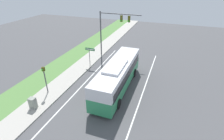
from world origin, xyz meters
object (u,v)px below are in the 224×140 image
object	(u,v)px
bus	(118,74)
street_sign	(90,53)
utility_cabinet	(33,103)
pedestrian_signal	(45,76)
signal_gantry	(112,26)

from	to	relation	value
bus	street_sign	size ratio (longest dim) A/B	3.81
utility_cabinet	street_sign	bearing A→B (deg)	84.27
street_sign	pedestrian_signal	bearing A→B (deg)	-100.29
bus	street_sign	xyz separation A→B (m)	(-5.64, 4.31, 0.15)
pedestrian_signal	street_sign	size ratio (longest dim) A/B	1.15
signal_gantry	street_sign	xyz separation A→B (m)	(-1.82, -4.17, -3.08)
bus	signal_gantry	xyz separation A→B (m)	(-3.82, 8.48, 3.23)
pedestrian_signal	street_sign	distance (m)	8.07
pedestrian_signal	utility_cabinet	world-z (taller)	pedestrian_signal
street_sign	signal_gantry	bearing A→B (deg)	66.43
pedestrian_signal	street_sign	bearing A→B (deg)	79.71
bus	utility_cabinet	xyz separation A→B (m)	(-6.70, -6.29, -1.18)
bus	pedestrian_signal	bearing A→B (deg)	-152.84
utility_cabinet	signal_gantry	bearing A→B (deg)	78.96
signal_gantry	utility_cabinet	size ratio (longest dim) A/B	6.29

